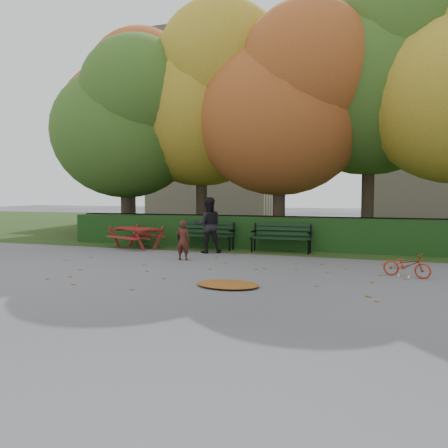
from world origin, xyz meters
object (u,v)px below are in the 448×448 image
(bench_right, at_px, (281,235))
(tree_f, at_px, (134,111))
(tree_c, at_px, (288,105))
(tree_b, at_px, (207,99))
(bench_left, at_px, (207,233))
(picnic_table, at_px, (136,232))
(child, at_px, (183,240))
(tree_d, at_px, (382,72))
(bicycle, at_px, (407,265))
(adult, at_px, (208,225))
(tree_a, at_px, (129,121))

(bench_right, bearing_deg, tree_f, 146.08)
(tree_c, bearing_deg, tree_b, 166.55)
(bench_left, height_order, picnic_table, bench_left)
(tree_b, relative_size, bench_left, 4.88)
(picnic_table, xyz_separation_m, child, (2.49, -1.85, 0.01))
(bench_right, relative_size, child, 1.70)
(tree_f, bearing_deg, tree_d, -10.33)
(tree_d, distance_m, child, 9.43)
(tree_c, height_order, bicycle, tree_c)
(bench_left, distance_m, bench_right, 2.40)
(tree_b, bearing_deg, bicycle, -41.55)
(bench_right, relative_size, adult, 1.08)
(adult, bearing_deg, tree_f, -70.22)
(tree_b, height_order, bench_left, tree_b)
(tree_a, height_order, tree_d, tree_d)
(bench_right, distance_m, adult, 2.22)
(tree_b, height_order, bench_right, tree_b)
(bench_right, height_order, picnic_table, bench_right)
(tree_d, bearing_deg, tree_f, 169.67)
(tree_a, xyz_separation_m, tree_d, (9.07, 1.65, 1.46))
(tree_b, bearing_deg, bench_left, -69.42)
(bench_left, bearing_deg, tree_b, 110.58)
(tree_f, relative_size, child, 8.69)
(bench_left, distance_m, picnic_table, 2.33)
(child, bearing_deg, tree_c, -117.11)
(bench_left, xyz_separation_m, picnic_table, (-2.27, -0.50, -0.00))
(tree_c, distance_m, tree_d, 3.50)
(bench_left, bearing_deg, tree_c, 46.64)
(tree_a, height_order, picnic_table, tree_a)
(child, distance_m, bicycle, 5.52)
(picnic_table, bearing_deg, tree_d, 52.24)
(tree_f, height_order, bicycle, tree_f)
(tree_a, distance_m, child, 7.12)
(bicycle, bearing_deg, child, 102.66)
(tree_a, bearing_deg, picnic_table, -55.77)
(bench_right, bearing_deg, tree_d, 51.77)
(tree_c, bearing_deg, tree_f, 157.65)
(child, bearing_deg, tree_b, -80.40)
(tree_f, relative_size, bicycle, 9.39)
(picnic_table, xyz_separation_m, bicycle, (7.96, -2.51, -0.26))
(child, bearing_deg, adult, -99.42)
(tree_a, distance_m, bench_left, 5.89)
(tree_b, bearing_deg, child, -75.84)
(tree_a, xyz_separation_m, tree_f, (-1.94, 3.66, 1.17))
(tree_b, xyz_separation_m, bench_right, (3.54, -3.04, -4.88))
(tree_a, relative_size, picnic_table, 3.90)
(tree_d, relative_size, bench_right, 5.32)
(tree_d, bearing_deg, child, -130.14)
(tree_d, bearing_deg, bench_right, -128.23)
(tree_b, height_order, picnic_table, tree_b)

